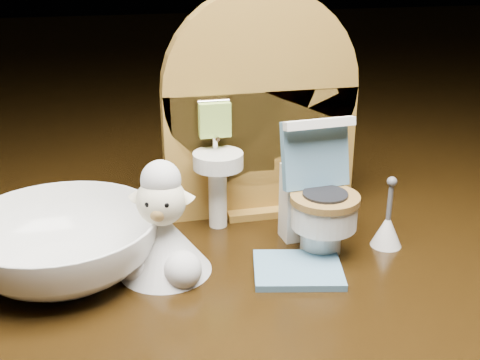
{
  "coord_description": "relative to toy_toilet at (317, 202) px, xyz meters",
  "views": [
    {
      "loc": [
        -0.1,
        -0.31,
        0.18
      ],
      "look_at": [
        -0.03,
        0.01,
        0.05
      ],
      "focal_mm": 45.0,
      "sensor_mm": 36.0,
      "label": 1
    }
  ],
  "objects": [
    {
      "name": "ceramic_bowl",
      "position": [
        -0.15,
        0.0,
        -0.01
      ],
      "size": [
        0.13,
        0.13,
        0.03
      ],
      "primitive_type": "imported",
      "rotation": [
        0.0,
        0.0,
        0.2
      ],
      "color": "white",
      "rests_on": "ground"
    },
    {
      "name": "toilet_brush",
      "position": [
        0.04,
        -0.01,
        -0.02
      ],
      "size": [
        0.02,
        0.02,
        0.05
      ],
      "color": "white",
      "rests_on": "ground"
    },
    {
      "name": "toy_toilet",
      "position": [
        0.0,
        0.0,
        0.0
      ],
      "size": [
        0.04,
        0.05,
        0.08
      ],
      "rotation": [
        0.0,
        0.0,
        0.07
      ],
      "color": "white",
      "rests_on": "ground"
    },
    {
      "name": "backdrop_panel",
      "position": [
        -0.02,
        0.06,
        0.04
      ],
      "size": [
        0.13,
        0.05,
        0.15
      ],
      "color": "olive",
      "rests_on": "ground"
    },
    {
      "name": "bath_mat",
      "position": [
        -0.02,
        -0.03,
        -0.03
      ],
      "size": [
        0.06,
        0.05,
        0.0
      ],
      "primitive_type": "cube",
      "rotation": [
        0.0,
        0.0,
        -0.22
      ],
      "color": "#5886A6",
      "rests_on": "ground"
    },
    {
      "name": "plush_lamb",
      "position": [
        -0.09,
        -0.01,
        -0.01
      ],
      "size": [
        0.05,
        0.05,
        0.07
      ],
      "rotation": [
        0.0,
        0.0,
        -0.29
      ],
      "color": "silver",
      "rests_on": "ground"
    }
  ]
}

